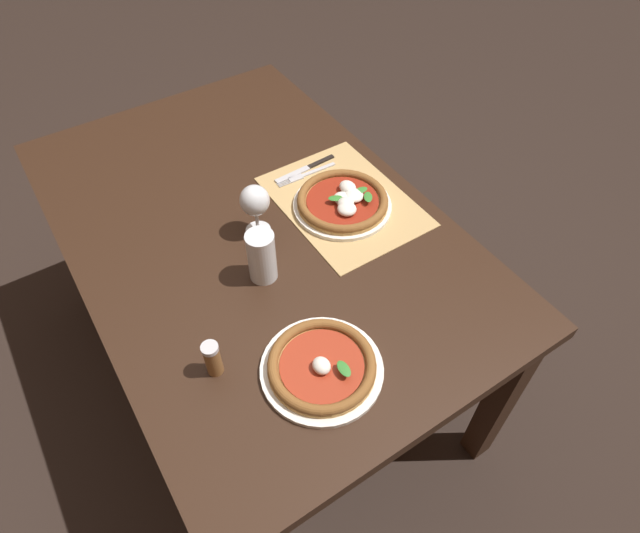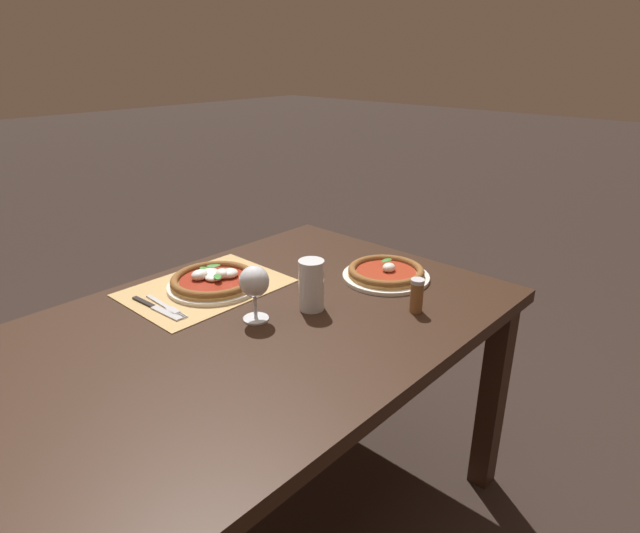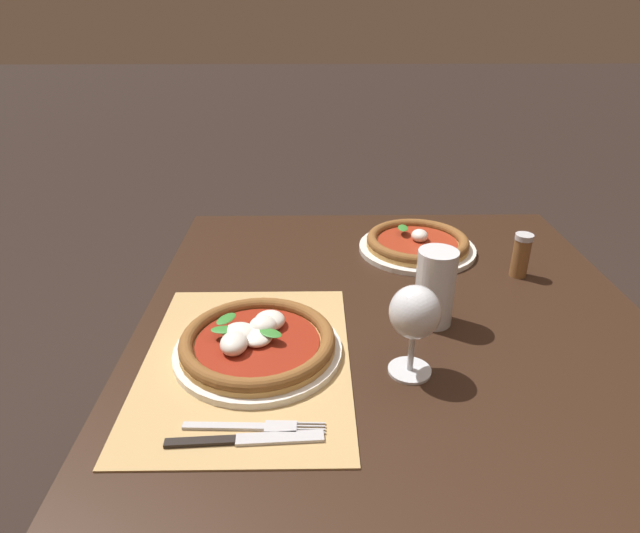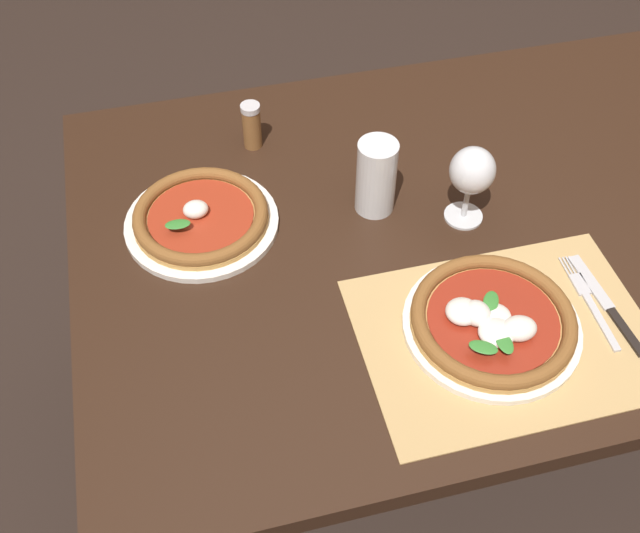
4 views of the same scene
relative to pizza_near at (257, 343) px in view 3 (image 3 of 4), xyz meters
name	(u,v)px [view 3 (image 3 of 4)]	position (x,y,z in m)	size (l,w,h in m)	color
dining_table	(409,431)	(0.09, 0.25, -0.12)	(1.48, 0.96, 0.74)	black
paper_placemat	(247,361)	(0.02, -0.02, -0.02)	(0.46, 0.34, 0.00)	tan
pizza_near	(257,343)	(0.00, 0.00, 0.00)	(0.28, 0.28, 0.05)	silver
pizza_far	(417,244)	(-0.41, 0.34, 0.00)	(0.28, 0.28, 0.05)	silver
wine_glass	(417,316)	(0.05, 0.25, 0.08)	(0.08, 0.08, 0.16)	silver
pint_glass	(435,289)	(-0.10, 0.32, 0.05)	(0.07, 0.07, 0.15)	silver
fork	(255,427)	(0.18, 0.01, -0.02)	(0.02, 0.20, 0.00)	#B7B7BC
knife	(245,440)	(0.20, 0.00, -0.02)	(0.03, 0.22, 0.01)	black
pepper_shaker	(521,255)	(-0.28, 0.54, 0.03)	(0.04, 0.04, 0.10)	brown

